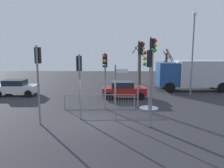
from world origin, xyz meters
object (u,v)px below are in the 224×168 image
Objects in this scene: delivery_truck at (192,74)px; traffic_light_foreground_right at (152,58)px; traffic_light_foreground_left at (149,70)px; car_white_far at (16,87)px; traffic_light_mid_left at (38,67)px; traffic_light_rear_left at (140,59)px; car_red_trailing at (123,89)px; traffic_light_rear_right at (79,72)px; bare_tree_centre at (140,62)px; traffic_light_mid_right at (105,68)px; direction_sign_post at (116,90)px; street_lamp at (193,46)px; bare_tree_left at (166,65)px.

traffic_light_foreground_right is at bearing 54.95° from delivery_truck.
traffic_light_foreground_left reaches higher than car_white_far.
traffic_light_rear_left is (6.10, 3.51, 0.28)m from traffic_light_mid_left.
car_white_far and car_red_trailing have the same top height.
traffic_light_rear_right is at bearing 87.88° from traffic_light_foreground_left.
delivery_truck is (10.13, 9.81, -1.19)m from traffic_light_rear_right.
traffic_light_rear_left reaches higher than delivery_truck.
delivery_truck is (6.19, 7.19, -1.83)m from traffic_light_rear_left.
traffic_light_rear_right is at bearing -110.15° from bare_tree_centre.
traffic_light_mid_right is 4.71m from car_red_trailing.
direction_sign_post reaches higher than car_white_far.
traffic_light_foreground_left is at bearing 127.69° from traffic_light_mid_right.
car_white_far is (-4.90, 7.81, -2.53)m from traffic_light_mid_left.
car_red_trailing is 0.75× the size of bare_tree_centre.
bare_tree_centre is (-5.07, 3.98, 0.94)m from delivery_truck.
street_lamp is at bearing 19.07° from traffic_light_rear_right.
traffic_light_rear_left is at bearing -95.74° from bare_tree_centre.
bare_tree_centre is (5.06, 13.79, -0.25)m from traffic_light_rear_right.
traffic_light_rear_right is 2.36m from traffic_light_mid_left.
traffic_light_rear_left reaches higher than car_red_trailing.
traffic_light_foreground_right is 3.27m from traffic_light_mid_right.
car_white_far is 9.98m from car_red_trailing.
traffic_light_rear_left reaches higher than traffic_light_mid_right.
direction_sign_post is at bearing -111.09° from bare_tree_left.
traffic_light_rear_right is 4.86m from traffic_light_foreground_right.
traffic_light_rear_left is 7.01m from street_lamp.
traffic_light_foreground_left is at bearing 42.80° from traffic_light_rear_left.
traffic_light_mid_right is at bearing 35.65° from traffic_light_rear_right.
bare_tree_left is at bearing 31.61° from car_white_far.
traffic_light_rear_left is at bearing -22.41° from car_white_far.
traffic_light_rear_left is at bearing -166.45° from traffic_light_mid_right.
car_white_far is at bearing 7.97° from delivery_truck.
street_lamp is (11.31, 8.09, 1.27)m from traffic_light_mid_left.
traffic_light_foreground_right reaches higher than traffic_light_foreground_left.
traffic_light_foreground_left is at bearing -37.87° from car_white_far.
traffic_light_mid_left is 1.04× the size of traffic_light_foreground_left.
traffic_light_mid_right is at bearing 99.95° from direction_sign_post.
traffic_light_mid_left reaches higher than car_red_trailing.
traffic_light_mid_right is at bearing -107.07° from bare_tree_centre.
car_white_far is at bearing -69.83° from traffic_light_rear_left.
direction_sign_post reaches higher than delivery_truck.
traffic_light_mid_left reaches higher than traffic_light_rear_right.
bare_tree_left is at bearing -83.34° from delivery_truck.
traffic_light_rear_left is 1.26× the size of car_red_trailing.
traffic_light_mid_right is 2.81m from direction_sign_post.
traffic_light_rear_left is at bearing 18.03° from traffic_light_foreground_left.
traffic_light_foreground_left is 1.00× the size of bare_tree_left.
street_lamp reaches higher than car_red_trailing.
direction_sign_post is 0.87× the size of car_red_trailing.
delivery_truck is at bearing 24.89° from traffic_light_rear_right.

